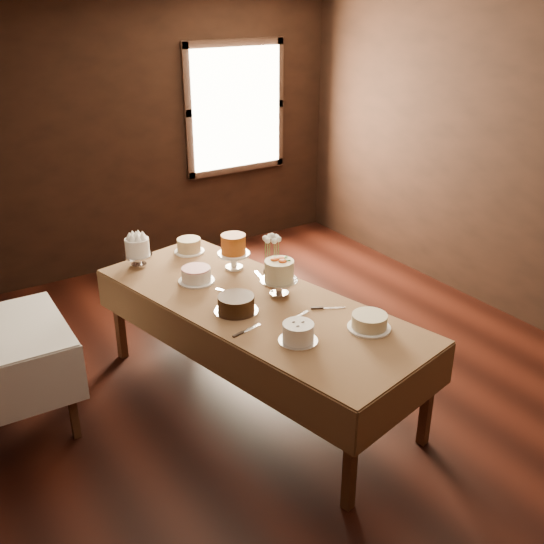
{
  "coord_description": "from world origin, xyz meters",
  "views": [
    {
      "loc": [
        -2.23,
        -3.24,
        2.8
      ],
      "look_at": [
        0.0,
        0.2,
        0.95
      ],
      "focal_mm": 41.2,
      "sensor_mm": 36.0,
      "label": 1
    }
  ],
  "objects_px": {
    "cake_server_c": "(225,291)",
    "cake_server_e": "(252,328)",
    "display_table": "(256,309)",
    "cake_swirl": "(298,333)",
    "cake_speckled": "(189,246)",
    "cake_server_b": "(334,308)",
    "cake_server_a": "(301,315)",
    "flower_vase": "(272,270)",
    "cake_meringue": "(138,253)",
    "cake_caramel": "(234,254)",
    "cake_chocolate": "(236,304)",
    "cake_flowers": "(279,280)",
    "cake_lattice": "(196,276)",
    "cake_server_d": "(259,275)",
    "cake_cream": "(369,322)"
  },
  "relations": [
    {
      "from": "cake_server_c",
      "to": "cake_server_e",
      "type": "xyz_separation_m",
      "value": [
        -0.12,
        -0.58,
        0.0
      ]
    },
    {
      "from": "display_table",
      "to": "cake_swirl",
      "type": "distance_m",
      "value": 0.63
    },
    {
      "from": "cake_speckled",
      "to": "cake_server_b",
      "type": "xyz_separation_m",
      "value": [
        0.39,
        -1.46,
        -0.05
      ]
    },
    {
      "from": "cake_server_a",
      "to": "cake_speckled",
      "type": "bearing_deg",
      "value": 80.4
    },
    {
      "from": "display_table",
      "to": "flower_vase",
      "type": "height_order",
      "value": "flower_vase"
    },
    {
      "from": "cake_speckled",
      "to": "cake_server_e",
      "type": "bearing_deg",
      "value": -99.44
    },
    {
      "from": "cake_meringue",
      "to": "cake_caramel",
      "type": "height_order",
      "value": "cake_caramel"
    },
    {
      "from": "cake_chocolate",
      "to": "display_table",
      "type": "bearing_deg",
      "value": 16.51
    },
    {
      "from": "cake_server_b",
      "to": "cake_server_c",
      "type": "xyz_separation_m",
      "value": [
        -0.51,
        0.65,
        0.0
      ]
    },
    {
      "from": "cake_server_b",
      "to": "cake_server_a",
      "type": "bearing_deg",
      "value": -161.67
    },
    {
      "from": "display_table",
      "to": "cake_server_b",
      "type": "distance_m",
      "value": 0.56
    },
    {
      "from": "cake_flowers",
      "to": "cake_server_a",
      "type": "height_order",
      "value": "cake_flowers"
    },
    {
      "from": "cake_lattice",
      "to": "flower_vase",
      "type": "bearing_deg",
      "value": -26.11
    },
    {
      "from": "display_table",
      "to": "cake_swirl",
      "type": "relative_size",
      "value": 9.77
    },
    {
      "from": "cake_caramel",
      "to": "cake_flowers",
      "type": "height_order",
      "value": "cake_caramel"
    },
    {
      "from": "display_table",
      "to": "cake_server_d",
      "type": "xyz_separation_m",
      "value": [
        0.25,
        0.37,
        0.06
      ]
    },
    {
      "from": "cake_meringue",
      "to": "cake_server_e",
      "type": "height_order",
      "value": "cake_meringue"
    },
    {
      "from": "cake_server_b",
      "to": "cake_server_e",
      "type": "bearing_deg",
      "value": -157.96
    },
    {
      "from": "cake_server_b",
      "to": "cake_server_d",
      "type": "xyz_separation_m",
      "value": [
        -0.15,
        0.75,
        0.0
      ]
    },
    {
      "from": "display_table",
      "to": "cake_server_c",
      "type": "relative_size",
      "value": 11.34
    },
    {
      "from": "cake_server_a",
      "to": "cake_server_e",
      "type": "distance_m",
      "value": 0.37
    },
    {
      "from": "cake_speckled",
      "to": "cake_caramel",
      "type": "relative_size",
      "value": 0.85
    },
    {
      "from": "cake_meringue",
      "to": "cake_speckled",
      "type": "height_order",
      "value": "cake_meringue"
    },
    {
      "from": "cake_speckled",
      "to": "cake_server_b",
      "type": "height_order",
      "value": "cake_speckled"
    },
    {
      "from": "cake_speckled",
      "to": "cake_flowers",
      "type": "xyz_separation_m",
      "value": [
        0.19,
        -1.08,
        0.06
      ]
    },
    {
      "from": "cake_server_e",
      "to": "flower_vase",
      "type": "relative_size",
      "value": 1.71
    },
    {
      "from": "cake_lattice",
      "to": "cake_flowers",
      "type": "height_order",
      "value": "cake_flowers"
    },
    {
      "from": "cake_meringue",
      "to": "cake_server_c",
      "type": "xyz_separation_m",
      "value": [
        0.35,
        -0.78,
        -0.11
      ]
    },
    {
      "from": "cake_server_a",
      "to": "flower_vase",
      "type": "distance_m",
      "value": 0.64
    },
    {
      "from": "cake_server_b",
      "to": "flower_vase",
      "type": "bearing_deg",
      "value": 126.11
    },
    {
      "from": "cake_lattice",
      "to": "cake_server_d",
      "type": "relative_size",
      "value": 1.15
    },
    {
      "from": "display_table",
      "to": "cake_cream",
      "type": "xyz_separation_m",
      "value": [
        0.42,
        -0.73,
        0.11
      ]
    },
    {
      "from": "cake_speckled",
      "to": "cake_server_d",
      "type": "distance_m",
      "value": 0.76
    },
    {
      "from": "cake_speckled",
      "to": "cake_server_e",
      "type": "xyz_separation_m",
      "value": [
        -0.23,
        -1.4,
        -0.05
      ]
    },
    {
      "from": "cake_server_d",
      "to": "cake_server_b",
      "type": "bearing_deg",
      "value": -155.4
    },
    {
      "from": "cake_server_e",
      "to": "cake_swirl",
      "type": "bearing_deg",
      "value": -75.76
    },
    {
      "from": "cake_lattice",
      "to": "display_table",
      "type": "bearing_deg",
      "value": -69.05
    },
    {
      "from": "display_table",
      "to": "cake_lattice",
      "type": "relative_size",
      "value": 9.88
    },
    {
      "from": "cake_meringue",
      "to": "cake_server_e",
      "type": "xyz_separation_m",
      "value": [
        0.23,
        -1.36,
        -0.11
      ]
    },
    {
      "from": "display_table",
      "to": "cake_swirl",
      "type": "bearing_deg",
      "value": -96.22
    },
    {
      "from": "cake_meringue",
      "to": "cake_server_c",
      "type": "bearing_deg",
      "value": -65.65
    },
    {
      "from": "cake_chocolate",
      "to": "cake_server_b",
      "type": "xyz_separation_m",
      "value": [
        0.6,
        -0.32,
        -0.05
      ]
    },
    {
      "from": "display_table",
      "to": "cake_flowers",
      "type": "xyz_separation_m",
      "value": [
        0.2,
        0.0,
        0.18
      ]
    },
    {
      "from": "cake_meringue",
      "to": "cake_lattice",
      "type": "height_order",
      "value": "cake_meringue"
    },
    {
      "from": "cake_lattice",
      "to": "cake_flowers",
      "type": "xyz_separation_m",
      "value": [
        0.4,
        -0.52,
        0.07
      ]
    },
    {
      "from": "cake_server_a",
      "to": "flower_vase",
      "type": "height_order",
      "value": "flower_vase"
    },
    {
      "from": "cake_speckled",
      "to": "cake_chocolate",
      "type": "xyz_separation_m",
      "value": [
        -0.2,
        -1.14,
        0.0
      ]
    },
    {
      "from": "cake_caramel",
      "to": "cake_server_a",
      "type": "xyz_separation_m",
      "value": [
        -0.01,
        -0.92,
        -0.12
      ]
    },
    {
      "from": "cake_flowers",
      "to": "cake_server_c",
      "type": "relative_size",
      "value": 1.16
    },
    {
      "from": "cake_server_e",
      "to": "flower_vase",
      "type": "distance_m",
      "value": 0.8
    }
  ]
}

